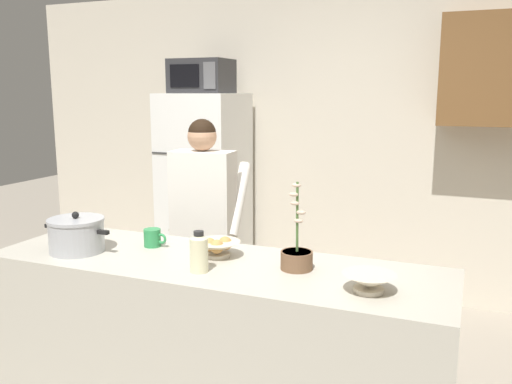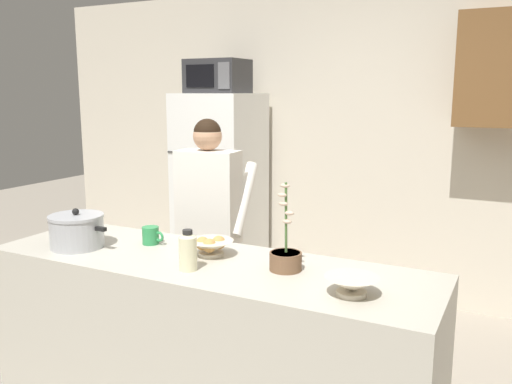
% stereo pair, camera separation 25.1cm
% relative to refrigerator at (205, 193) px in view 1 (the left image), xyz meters
% --- Properties ---
extents(back_wall_unit, '(6.00, 0.48, 2.60)m').
position_rel_refrigerator_xyz_m(back_wall_unit, '(1.29, 0.41, 0.54)').
color(back_wall_unit, beige).
rests_on(back_wall_unit, ground).
extents(kitchen_island, '(2.27, 0.68, 0.92)m').
position_rel_refrigerator_xyz_m(kitchen_island, '(1.01, -1.85, -0.40)').
color(kitchen_island, '#BCB7A8').
rests_on(kitchen_island, ground).
extents(refrigerator, '(0.64, 0.68, 1.72)m').
position_rel_refrigerator_xyz_m(refrigerator, '(0.00, 0.00, 0.00)').
color(refrigerator, white).
rests_on(refrigerator, ground).
extents(microwave, '(0.48, 0.37, 0.28)m').
position_rel_refrigerator_xyz_m(microwave, '(0.00, -0.02, 1.00)').
color(microwave, '#2D2D30').
rests_on(microwave, refrigerator).
extents(person_near_pot, '(0.51, 0.44, 1.57)m').
position_rel_refrigerator_xyz_m(person_near_pot, '(0.56, -1.08, 0.11)').
color(person_near_pot, black).
rests_on(person_near_pot, ground).
extents(cooking_pot, '(0.40, 0.29, 0.21)m').
position_rel_refrigerator_xyz_m(cooking_pot, '(0.28, -1.96, 0.15)').
color(cooking_pot, '#ADAFB5').
rests_on(cooking_pot, kitchen_island).
extents(coffee_mug, '(0.13, 0.09, 0.10)m').
position_rel_refrigerator_xyz_m(coffee_mug, '(0.59, -1.74, 0.11)').
color(coffee_mug, '#2D8C4C').
rests_on(coffee_mug, kitchen_island).
extents(bread_bowl, '(0.23, 0.23, 0.10)m').
position_rel_refrigerator_xyz_m(bread_bowl, '(1.00, -1.77, 0.11)').
color(bread_bowl, beige).
rests_on(bread_bowl, kitchen_island).
extents(empty_bowl, '(0.23, 0.23, 0.08)m').
position_rel_refrigerator_xyz_m(empty_bowl, '(1.79, -1.97, 0.11)').
color(empty_bowl, beige).
rests_on(empty_bowl, kitchen_island).
extents(bottle_near_edge, '(0.08, 0.08, 0.19)m').
position_rel_refrigerator_xyz_m(bottle_near_edge, '(1.02, -2.00, 0.15)').
color(bottle_near_edge, beige).
rests_on(bottle_near_edge, kitchen_island).
extents(potted_orchid, '(0.15, 0.15, 0.41)m').
position_rel_refrigerator_xyz_m(potted_orchid, '(1.42, -1.80, 0.13)').
color(potted_orchid, brown).
rests_on(potted_orchid, kitchen_island).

